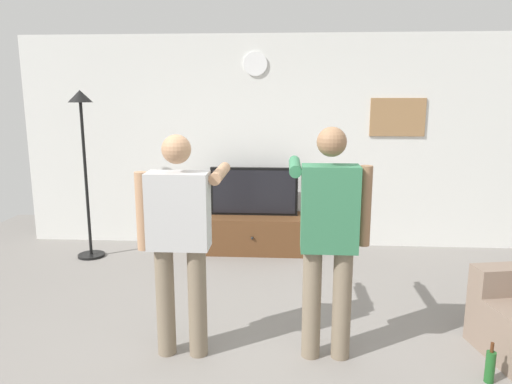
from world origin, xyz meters
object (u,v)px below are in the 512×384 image
Objects in this scene: tv_stand at (254,233)px; person_standing_nearer_couch at (329,231)px; person_standing_nearer_lamp at (180,233)px; framed_picture at (397,117)px; wall_clock at (255,64)px; beverage_bottle at (490,366)px; television at (254,191)px; floor_lamp at (83,140)px.

person_standing_nearer_couch is (0.72, -2.47, 0.76)m from tv_stand.
framed_picture is at bearing 52.45° from person_standing_nearer_lamp.
person_standing_nearer_lamp is at bearing -178.35° from person_standing_nearer_couch.
tv_stand is 4.22× the size of wall_clock.
framed_picture is at bearing 9.43° from tv_stand.
wall_clock is (0.00, 0.29, 2.10)m from tv_stand.
framed_picture is 3.60m from person_standing_nearer_lamp.
wall_clock is at bearing 104.55° from person_standing_nearer_couch.
wall_clock is at bearing -179.84° from framed_picture.
television is at bearing 123.17° from beverage_bottle.
tv_stand is 2.35m from floor_lamp.
person_standing_nearer_couch is at bearing -73.83° from tv_stand.
wall_clock is 1.00× the size of beverage_bottle.
floor_lamp is 1.19× the size of person_standing_nearer_lamp.
floor_lamp is 4.69m from beverage_bottle.
wall_clock reaches higher than tv_stand.
floor_lamp reaches higher than beverage_bottle.
television is 3.40m from beverage_bottle.
beverage_bottle is (2.20, -0.25, -0.84)m from person_standing_nearer_lamp.
tv_stand is at bearing 123.61° from beverage_bottle.
framed_picture reaches higher than person_standing_nearer_couch.
framed_picture reaches higher than television.
tv_stand is at bearing -90.00° from wall_clock.
television is 0.63× the size of person_standing_nearer_couch.
wall_clock is at bearing 82.39° from person_standing_nearer_lamp.
beverage_bottle is at bearing -56.39° from tv_stand.
person_standing_nearer_lamp is 5.70× the size of beverage_bottle.
wall_clock reaches higher than person_standing_nearer_couch.
wall_clock is 0.43× the size of framed_picture.
television is at bearing 105.89° from person_standing_nearer_couch.
tv_stand is 1.83× the size of framed_picture.
wall_clock is 0.17× the size of person_standing_nearer_lamp.
tv_stand is at bearing -90.00° from television.
framed_picture is at bearing 0.16° from wall_clock.
beverage_bottle is at bearing -6.37° from person_standing_nearer_lamp.
television is at bearing 81.67° from person_standing_nearer_lamp.
television is at bearing -90.00° from wall_clock.
floor_lamp is at bearing -168.46° from television.
framed_picture reaches higher than tv_stand.
wall_clock is at bearing 121.01° from beverage_bottle.
floor_lamp is (-1.98, -0.36, 1.21)m from tv_stand.
framed_picture is 3.04m from person_standing_nearer_couch.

